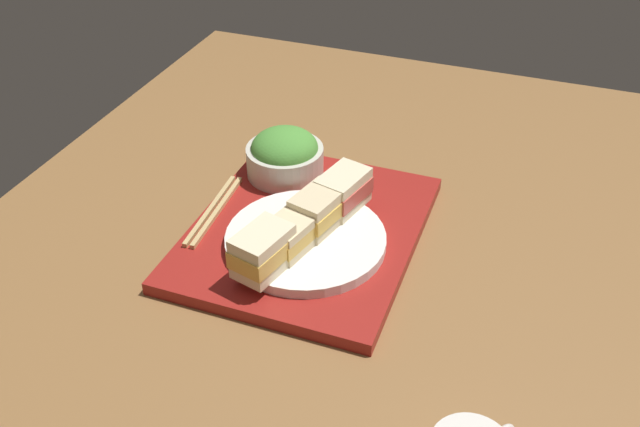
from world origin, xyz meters
The scene contains 9 objects.
ground_plane centered at (0.00, 0.00, -1.50)cm, with size 140.00×100.00×3.00cm, color brown.
serving_tray centered at (-2.31, 0.38, 1.00)cm, with size 38.94×32.13×1.99cm, color maroon.
sandwich_plate centered at (1.65, 1.46, 2.78)cm, with size 23.00×23.00×1.58cm, color white.
sandwich_nearmost centered at (-6.97, 4.09, 6.40)cm, with size 9.26×7.47×5.66cm.
sandwich_inner_near centered at (-1.22, 2.34, 6.33)cm, with size 9.36×7.47×5.51cm.
sandwich_inner_far centered at (4.52, 0.58, 5.86)cm, with size 9.56×7.20×4.58cm.
sandwich_farmost centered at (10.27, -1.17, 6.60)cm, with size 9.48×7.37×6.05cm.
salad_bowl centered at (-14.51, -8.41, 5.58)cm, with size 12.54×12.54×7.83cm.
chopsticks_pair centered at (-0.73, -14.42, 2.34)cm, with size 18.34×3.07×0.70cm.
Camera 1 is at (74.57, 30.67, 65.19)cm, focal length 39.50 mm.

